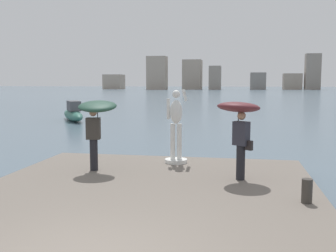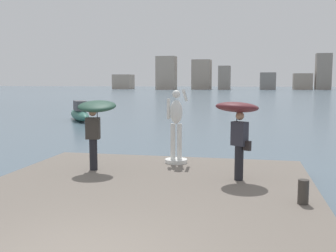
% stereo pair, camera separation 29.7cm
% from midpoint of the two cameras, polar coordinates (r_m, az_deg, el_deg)
% --- Properties ---
extents(ground_plane, '(400.00, 400.00, 0.00)m').
position_cam_midpoint_polar(ground_plane, '(44.95, 7.25, 2.68)').
color(ground_plane, slate).
extents(pier, '(7.93, 10.95, 0.40)m').
position_cam_midpoint_polar(pier, '(8.06, -6.56, -12.98)').
color(pier, '#70665B').
rests_on(pier, ground).
extents(statue_white_figure, '(0.69, 0.91, 2.25)m').
position_cam_midpoint_polar(statue_white_figure, '(12.03, 0.47, -0.65)').
color(statue_white_figure, white).
rests_on(statue_white_figure, pier).
extents(onlooker_left, '(1.23, 1.25, 2.00)m').
position_cam_midpoint_polar(onlooker_left, '(11.15, -11.04, 1.53)').
color(onlooker_left, black).
rests_on(onlooker_left, pier).
extents(onlooker_right, '(1.50, 1.51, 2.01)m').
position_cam_midpoint_polar(onlooker_right, '(10.07, 9.41, 1.29)').
color(onlooker_right, black).
rests_on(onlooker_right, pier).
extents(mooring_bollard, '(0.22, 0.22, 0.50)m').
position_cam_midpoint_polar(mooring_bollard, '(8.61, 18.44, -8.86)').
color(mooring_bollard, '#38332D').
rests_on(mooring_bollard, pier).
extents(boat_mid, '(3.83, 5.18, 1.48)m').
position_cam_midpoint_polar(boat_mid, '(30.10, -13.77, 1.75)').
color(boat_mid, '#336B5B').
rests_on(boat_mid, ground).
extents(distant_skyline, '(95.51, 14.18, 13.09)m').
position_cam_midpoint_polar(distant_skyline, '(150.58, 8.33, 7.09)').
color(distant_skyline, '#A89989').
rests_on(distant_skyline, ground).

